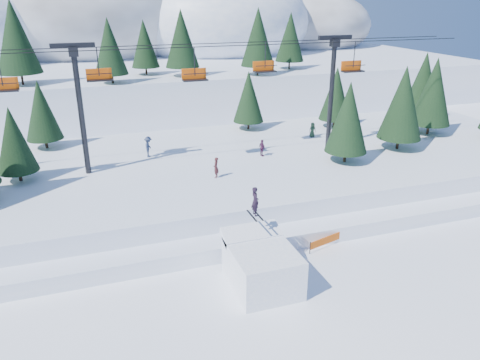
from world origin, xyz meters
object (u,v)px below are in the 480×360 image
object	(u,v)px
chairlift	(198,83)
banner_near	(325,241)
jump_kicker	(262,265)
banner_far	(385,215)

from	to	relation	value
chairlift	banner_near	size ratio (longest dim) A/B	16.83
jump_kicker	banner_near	bearing A→B (deg)	24.84
banner_near	banner_far	world-z (taller)	same
jump_kicker	chairlift	size ratio (longest dim) A/B	0.12
jump_kicker	banner_near	world-z (taller)	jump_kicker
jump_kicker	banner_near	xyz separation A→B (m)	(5.68, 2.63, -0.80)
jump_kicker	banner_near	size ratio (longest dim) A/B	2.06
chairlift	banner_far	distance (m)	18.31
jump_kicker	banner_far	xyz separation A→B (m)	(11.96, 4.77, -0.80)
jump_kicker	chairlift	distance (m)	17.91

